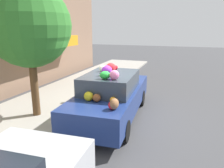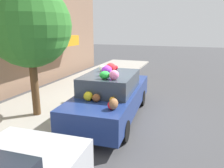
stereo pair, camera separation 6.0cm
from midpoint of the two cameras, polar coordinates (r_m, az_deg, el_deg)
ground_plane at (r=7.28m, az=-0.05°, el=-8.67°), size 60.00×60.00×0.00m
sidewalk_curb at (r=8.49m, az=-17.56°, el=-5.53°), size 24.00×3.20×0.11m
street_tree at (r=7.13m, az=-21.11°, el=13.97°), size 2.51×2.51×4.07m
fire_hydrant at (r=8.47m, az=-8.91°, el=-2.21°), size 0.20×0.20×0.70m
art_car at (r=6.99m, az=-0.32°, el=-2.91°), size 4.68×1.93×1.82m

